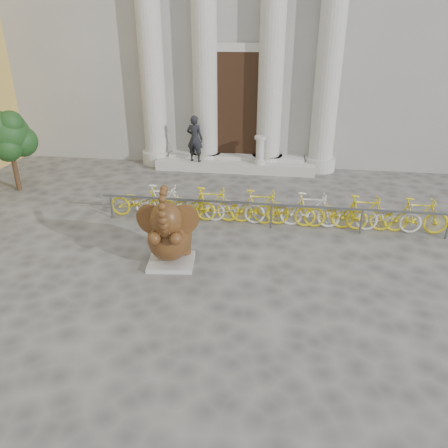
# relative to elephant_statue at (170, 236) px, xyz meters

# --- Properties ---
(ground) EXTENTS (80.00, 80.00, 0.00)m
(ground) POSITION_rel_elephant_statue_xyz_m (0.59, -1.97, -0.76)
(ground) COLOR #474442
(ground) RESTS_ON ground
(classical_building) EXTENTS (22.00, 10.70, 12.00)m
(classical_building) POSITION_rel_elephant_statue_xyz_m (0.59, 12.97, 5.23)
(classical_building) COLOR gray
(classical_building) RESTS_ON ground
(entrance_steps) EXTENTS (6.00, 1.20, 0.36)m
(entrance_steps) POSITION_rel_elephant_statue_xyz_m (0.59, 7.43, -0.58)
(entrance_steps) COLOR #A8A59E
(entrance_steps) RESTS_ON ground
(elephant_statue) EXTENTS (1.39, 1.60, 2.09)m
(elephant_statue) POSITION_rel_elephant_statue_xyz_m (0.00, 0.00, 0.00)
(elephant_statue) COLOR #A8A59E
(elephant_statue) RESTS_ON ground
(bike_rack) EXTENTS (9.55, 0.53, 1.00)m
(bike_rack) POSITION_rel_elephant_statue_xyz_m (2.20, 2.61, -0.26)
(bike_rack) COLOR slate
(bike_rack) RESTS_ON ground
(tree) EXTENTS (1.54, 1.40, 2.67)m
(tree) POSITION_rel_elephant_statue_xyz_m (-6.33, 4.10, 1.11)
(tree) COLOR #332114
(tree) RESTS_ON ground
(pedestrian) EXTENTS (0.70, 0.53, 1.73)m
(pedestrian) POSITION_rel_elephant_statue_xyz_m (-0.89, 7.08, 0.46)
(pedestrian) COLOR black
(pedestrian) RESTS_ON entrance_steps
(balustrade_post) EXTENTS (0.42, 0.42, 1.03)m
(balustrade_post) POSITION_rel_elephant_statue_xyz_m (1.54, 7.13, 0.08)
(balustrade_post) COLOR #A8A59E
(balustrade_post) RESTS_ON entrance_steps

